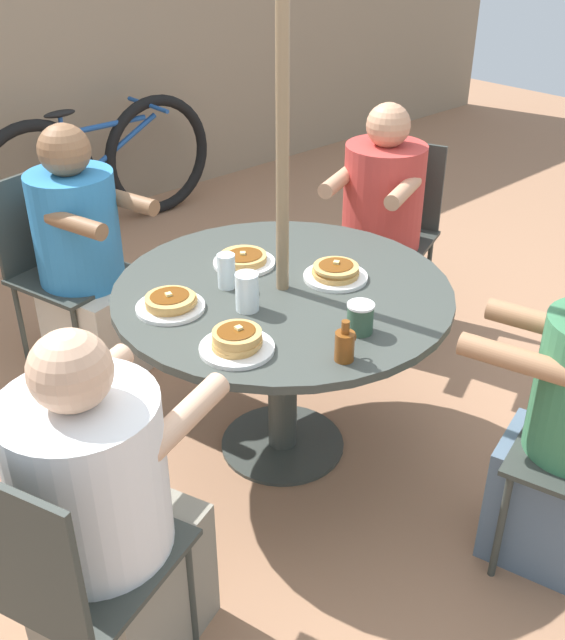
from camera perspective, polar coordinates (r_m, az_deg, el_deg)
ground_plane at (r=3.05m, az=0.00°, el=-9.47°), size 12.00×12.00×0.00m
patio_table at (r=2.71m, az=0.00°, el=0.34°), size 1.21×1.21×0.71m
umbrella_pole at (r=2.50m, az=0.00°, el=9.96°), size 0.04×0.04×2.17m
patio_chair_east at (r=3.75m, az=8.26°, el=7.37°), size 0.57×0.57×0.88m
diner_east at (r=3.60m, az=7.33°, el=6.39°), size 0.58×0.51×1.13m
patio_chair_south at (r=3.48m, az=-16.71°, el=4.52°), size 0.53×0.53×0.88m
diner_south at (r=3.36m, az=-14.74°, el=3.92°), size 0.46×0.54×1.14m
patio_chair_west at (r=2.00m, az=-16.75°, el=-17.48°), size 0.56×0.56×0.88m
diner_west at (r=2.10m, az=-13.34°, el=-14.87°), size 0.62×0.54×1.09m
pancake_plate_a at (r=2.53m, az=-8.55°, el=1.28°), size 0.23×0.23×0.06m
pancake_plate_b at (r=2.71m, az=4.08°, el=3.60°), size 0.23×0.23×0.07m
pancake_plate_c at (r=2.81m, az=-2.97°, el=4.59°), size 0.23×0.23×0.05m
pancake_plate_d at (r=2.28m, az=-3.51°, el=-1.70°), size 0.23×0.23×0.08m
syrup_bottle at (r=2.23m, az=4.77°, el=-1.90°), size 0.08×0.06×0.13m
coffee_cup at (r=2.38m, az=5.94°, el=0.16°), size 0.09×0.09×0.10m
drinking_glass_a at (r=2.49m, az=-2.72°, el=2.16°), size 0.08×0.08×0.13m
drinking_glass_b at (r=2.64m, az=-4.29°, el=3.75°), size 0.06×0.06×0.12m
bicycle at (r=4.92m, az=-13.70°, el=11.12°), size 1.65×0.44×0.81m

